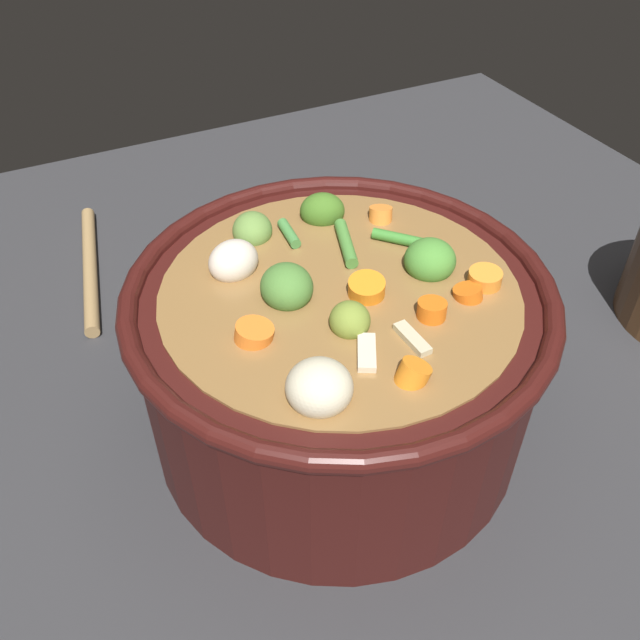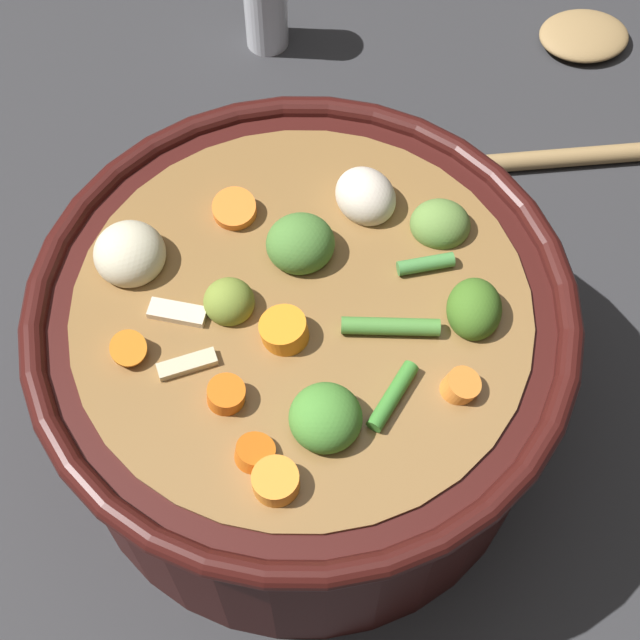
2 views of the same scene
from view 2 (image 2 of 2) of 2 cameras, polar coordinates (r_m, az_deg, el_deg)
ground_plane at (r=0.65m, az=-0.88°, el=-5.56°), size 1.10×1.10×0.00m
cooking_pot at (r=0.58m, az=-0.98°, el=-2.46°), size 0.30×0.30×0.16m
wooden_spoon at (r=0.84m, az=15.85°, el=13.39°), size 0.18×0.21×0.02m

